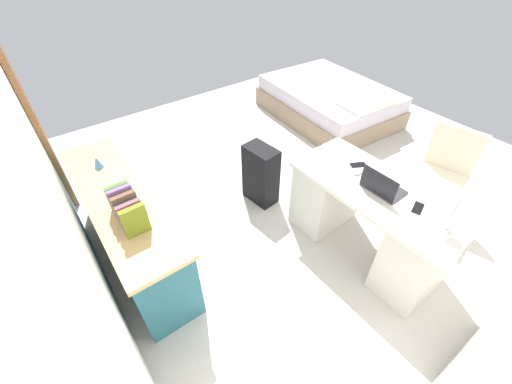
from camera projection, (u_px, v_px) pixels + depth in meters
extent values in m
plane|color=beige|center=(303.00, 182.00, 3.82)|extent=(5.69, 5.69, 0.00)
cube|color=silver|center=(36.00, 168.00, 1.93)|extent=(4.34, 0.10, 2.55)
cube|color=#936038|center=(27.00, 104.00, 3.10)|extent=(0.88, 0.05, 2.04)
cube|color=silver|center=(378.00, 190.00, 2.60)|extent=(1.46, 0.69, 0.04)
cube|color=beige|center=(418.00, 257.00, 2.56)|extent=(0.41, 0.60, 0.72)
cube|color=beige|center=(327.00, 193.00, 3.14)|extent=(0.41, 0.60, 0.72)
cylinder|color=black|center=(422.00, 212.00, 3.42)|extent=(0.52, 0.52, 0.04)
cylinder|color=black|center=(428.00, 199.00, 3.29)|extent=(0.06, 0.06, 0.42)
cube|color=beige|center=(438.00, 180.00, 3.12)|extent=(0.55, 0.55, 0.08)
cube|color=beige|center=(455.00, 149.00, 3.07)|extent=(0.44, 0.16, 0.44)
cube|color=#235B6B|center=(130.00, 229.00, 2.79)|extent=(1.76, 0.44, 0.70)
cube|color=tan|center=(117.00, 197.00, 2.55)|extent=(1.80, 0.48, 0.04)
cube|color=#1E4E5B|center=(177.00, 257.00, 2.76)|extent=(0.67, 0.01, 0.25)
cube|color=#1E4E5B|center=(142.00, 206.00, 3.24)|extent=(0.67, 0.01, 0.25)
cube|color=gray|center=(327.00, 107.00, 4.94)|extent=(1.99, 1.52, 0.28)
cube|color=silver|center=(330.00, 92.00, 4.78)|extent=(1.92, 1.46, 0.20)
cube|color=white|center=(366.00, 100.00, 4.26)|extent=(0.52, 0.71, 0.10)
cube|color=black|center=(261.00, 175.00, 3.39)|extent=(0.38, 0.26, 0.66)
cube|color=#333338|center=(383.00, 188.00, 2.57)|extent=(0.32, 0.23, 0.02)
cube|color=black|center=(379.00, 184.00, 2.46)|extent=(0.31, 0.02, 0.19)
ellipsoid|color=white|center=(358.00, 172.00, 2.72)|extent=(0.06, 0.10, 0.03)
cube|color=black|center=(418.00, 208.00, 2.41)|extent=(0.11, 0.15, 0.01)
cube|color=black|center=(358.00, 165.00, 2.82)|extent=(0.12, 0.15, 0.01)
cylinder|color=silver|center=(445.00, 228.00, 2.26)|extent=(0.11, 0.11, 0.01)
cylinder|color=silver|center=(453.00, 213.00, 2.16)|extent=(0.02, 0.02, 0.28)
cone|color=white|center=(455.00, 193.00, 2.09)|extent=(0.11, 0.11, 0.09)
cube|color=olive|center=(135.00, 221.00, 2.17)|extent=(0.04, 0.17, 0.24)
cube|color=#4A2A86|center=(134.00, 219.00, 2.20)|extent=(0.03, 0.17, 0.20)
cube|color=#984D53|center=(131.00, 215.00, 2.22)|extent=(0.03, 0.17, 0.22)
cube|color=#236E6E|center=(130.00, 213.00, 2.25)|extent=(0.04, 0.17, 0.19)
cube|color=brown|center=(127.00, 207.00, 2.26)|extent=(0.04, 0.17, 0.24)
cube|color=olive|center=(126.00, 206.00, 2.30)|extent=(0.04, 0.17, 0.21)
cube|color=#75549C|center=(123.00, 201.00, 2.31)|extent=(0.04, 0.17, 0.24)
cube|color=#536627|center=(122.00, 200.00, 2.34)|extent=(0.04, 0.17, 0.21)
cube|color=#446C35|center=(120.00, 196.00, 2.37)|extent=(0.04, 0.17, 0.22)
cone|color=#4C7FBF|center=(97.00, 162.00, 2.77)|extent=(0.08, 0.08, 0.11)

